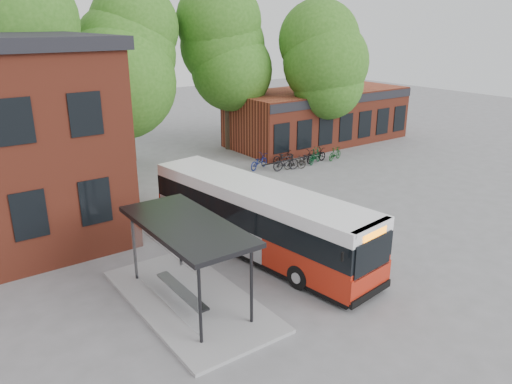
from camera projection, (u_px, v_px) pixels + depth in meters
ground at (276, 256)px, 20.20m from camera, size 100.00×100.00×0.00m
shop_row at (318, 116)px, 38.56m from camera, size 14.00×6.20×4.00m
bus_shelter at (188, 263)px, 16.47m from camera, size 3.60×7.00×2.90m
bike_rail at (294, 161)px, 32.92m from camera, size 5.20×0.10×0.38m
tree_0 at (12, 88)px, 27.34m from camera, size 7.92×7.92×11.00m
tree_1 at (127, 83)px, 32.07m from camera, size 7.92×7.92×10.40m
tree_2 at (227, 73)px, 35.08m from camera, size 7.92×7.92×11.00m
tree_3 at (318, 86)px, 35.06m from camera, size 7.04×7.04×9.28m
city_bus at (258, 219)px, 20.15m from camera, size 3.81×11.31×2.82m
bicycle_0 at (259, 162)px, 31.81m from camera, size 1.92×1.25×0.95m
bicycle_1 at (286, 162)px, 31.42m from camera, size 1.87×0.88×1.09m
bicycle_2 at (283, 157)px, 33.15m from camera, size 1.65×0.61×0.86m
bicycle_3 at (295, 163)px, 31.71m from camera, size 1.52×0.92×0.88m
bicycle_4 at (306, 157)px, 33.01m from camera, size 1.73×1.01×0.86m
bicycle_5 at (315, 156)px, 32.95m from camera, size 1.81×1.16×1.06m
bicycle_6 at (316, 155)px, 33.28m from camera, size 1.88×0.84×0.96m
bicycle_7 at (335, 154)px, 33.84m from camera, size 1.54×0.77×0.89m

